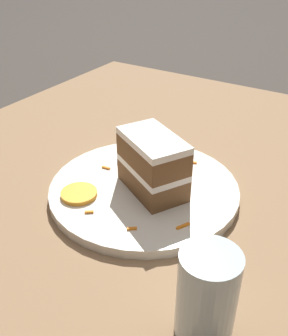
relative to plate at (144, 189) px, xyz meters
The scene contains 8 objects.
ground_plane 0.06m from the plate, 29.56° to the left, with size 6.00×6.00×0.00m, color #38332D.
dining_table 0.04m from the plate, 29.56° to the left, with size 1.21×0.99×0.04m, color #846647.
plate is the anchor object (origin of this frame).
cake_slice 0.06m from the plate, 82.62° to the left, with size 0.11×0.13×0.09m.
cream_dollop 0.10m from the plate, 134.20° to the right, with size 0.05×0.04×0.05m, color white.
orange_garnish 0.11m from the plate, 41.87° to the right, with size 0.06×0.06×0.01m, color orange.
carrot_shreds_scatter 0.01m from the plate, 66.36° to the left, with size 0.22×0.20×0.00m.
drinking_glass 0.27m from the plate, 46.07° to the left, with size 0.06×0.06×0.11m.
Camera 1 is at (0.42, 0.26, 0.41)m, focal length 42.00 mm.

